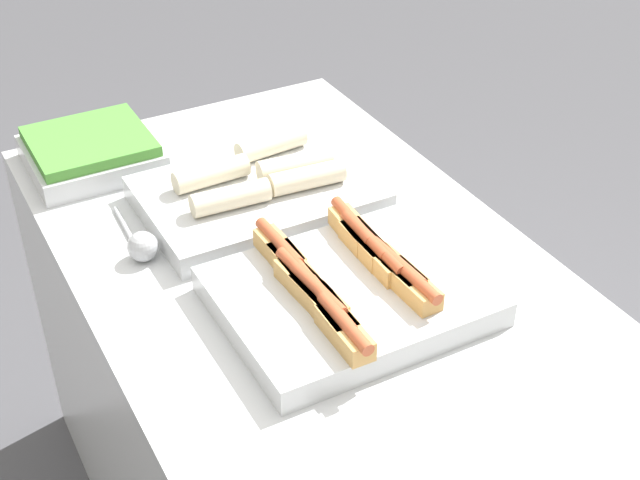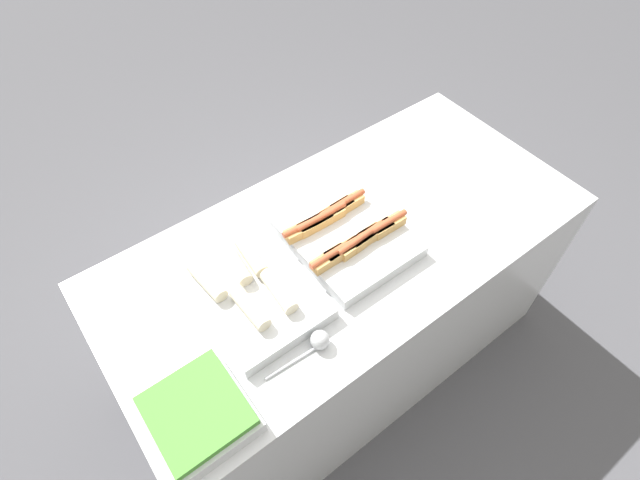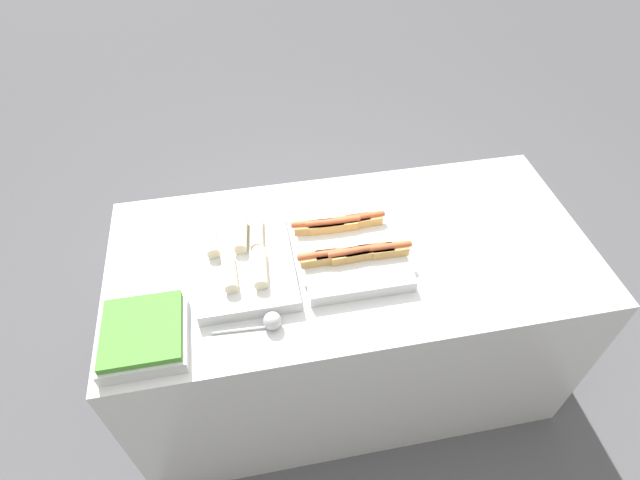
{
  "view_description": "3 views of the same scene",
  "coord_description": "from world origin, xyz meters",
  "views": [
    {
      "loc": [
        1.05,
        -0.64,
        1.88
      ],
      "look_at": [
        -0.12,
        0.0,
        0.95
      ],
      "focal_mm": 50.0,
      "sensor_mm": 36.0,
      "label": 1
    },
    {
      "loc": [
        -0.75,
        -0.83,
        2.24
      ],
      "look_at": [
        -0.12,
        0.0,
        0.95
      ],
      "focal_mm": 28.0,
      "sensor_mm": 36.0,
      "label": 2
    },
    {
      "loc": [
        -0.34,
        -1.19,
        2.23
      ],
      "look_at": [
        -0.12,
        0.0,
        0.95
      ],
      "focal_mm": 28.0,
      "sensor_mm": 36.0,
      "label": 3
    }
  ],
  "objects": [
    {
      "name": "ground_plane",
      "position": [
        0.0,
        0.0,
        0.0
      ],
      "size": [
        12.0,
        12.0,
        0.0
      ],
      "primitive_type": "plane",
      "color": "#4C4C51"
    },
    {
      "name": "counter",
      "position": [
        0.0,
        0.0,
        0.43
      ],
      "size": [
        1.77,
        0.85,
        0.87
      ],
      "color": "silver",
      "rests_on": "ground_plane"
    },
    {
      "name": "tray_hotdogs",
      "position": [
        -0.01,
        -0.0,
        0.9
      ],
      "size": [
        0.4,
        0.45,
        0.1
      ],
      "color": "silver",
      "rests_on": "counter"
    },
    {
      "name": "tray_wraps",
      "position": [
        -0.4,
        0.0,
        0.9
      ],
      "size": [
        0.34,
        0.47,
        0.1
      ],
      "color": "silver",
      "rests_on": "counter"
    },
    {
      "name": "tray_side_front",
      "position": [
        -0.72,
        -0.25,
        0.9
      ],
      "size": [
        0.26,
        0.28,
        0.07
      ],
      "color": "silver",
      "rests_on": "counter"
    },
    {
      "name": "serving_spoon_near",
      "position": [
        -0.33,
        -0.27,
        0.89
      ],
      "size": [
        0.22,
        0.06,
        0.06
      ],
      "color": "#B2B5BA",
      "rests_on": "counter"
    }
  ]
}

